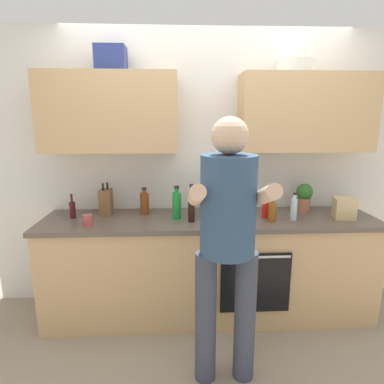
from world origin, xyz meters
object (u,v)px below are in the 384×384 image
Objects in this scene: bottle_syrup at (272,211)px; bottle_water at (294,208)px; knife_block at (106,202)px; grocery_bag_produce at (215,203)px; grocery_bag_bread at (344,208)px; person_standing at (228,234)px; bottle_soda at (177,205)px; bottle_wine at (73,209)px; bottle_soy at (192,206)px; bottle_vinegar at (145,203)px; cup_tea at (240,211)px; bottle_hotsauce at (266,208)px; cup_ceramic at (88,220)px; potted_herb at (304,196)px.

bottle_syrup is 0.19m from bottle_water.
grocery_bag_produce is (0.95, -0.10, 0.00)m from knife_block.
person_standing is at bearing -147.28° from grocery_bag_bread.
bottle_soda is at bearing -14.25° from knife_block.
knife_block is at bearing 165.75° from bottle_soda.
bottle_wine is at bearing -179.84° from grocery_bag_produce.
bottle_soy reaches higher than grocery_bag_produce.
bottle_vinegar reaches higher than grocery_bag_produce.
bottle_vinegar is at bearing 173.78° from cup_tea.
person_standing reaches higher than grocery_bag_bread.
knife_block reaches higher than bottle_hotsauce.
bottle_hotsauce is at bearing -15.91° from cup_tea.
grocery_bag_produce is at bearing -6.18° from knife_block.
bottle_vinegar is 2.81× the size of cup_ceramic.
knife_block is (-1.59, 0.25, 0.01)m from bottle_water.
potted_herb is (0.84, 0.92, 0.01)m from person_standing.
bottle_wine is (-1.19, 0.82, -0.06)m from person_standing.
bottle_vinegar is 0.62m from grocery_bag_produce.
cup_ceramic is at bearing -168.82° from grocery_bag_produce.
cup_ceramic is at bearing -171.07° from cup_tea.
grocery_bag_bread is (2.04, -0.21, -0.02)m from knife_block.
grocery_bag_bread is (1.09, -0.11, -0.03)m from grocery_bag_produce.
cup_tea is 0.31× the size of knife_block.
bottle_water is (0.97, -0.09, -0.02)m from bottle_soda.
potted_herb is 1.49× the size of grocery_bag_bread.
bottle_hotsauce is (-0.21, 0.08, -0.02)m from bottle_water.
cup_tea is at bearing 8.93° from cup_ceramic.
cup_tea is (0.83, -0.09, -0.06)m from bottle_vinegar.
knife_block reaches higher than bottle_water.
bottle_water is 1.33× the size of grocery_bag_bread.
person_standing is 7.57× the size of bottle_syrup.
person_standing is at bearing -56.71° from bottle_vinegar.
knife_block is (-1.38, 0.17, 0.03)m from bottle_hotsauce.
person_standing is 7.27× the size of bottle_vinegar.
bottle_hotsauce is 0.77× the size of potted_herb.
bottle_hotsauce is at bearing -7.01° from knife_block.
bottle_syrup is 0.82× the size of knife_block.
potted_herb is (0.37, 0.27, 0.05)m from bottle_syrup.
bottle_wine is at bearing 177.81° from bottle_hotsauce.
bottle_hotsauce is 0.22m from cup_tea.
bottle_soy reaches higher than bottle_vinegar.
person_standing is at bearing -126.02° from bottle_syrup.
bottle_vinegar is at bearing 149.67° from bottle_soy.
potted_herb is (1.03, 0.25, 0.01)m from bottle_soy.
cup_ceramic is at bearing -168.01° from bottle_soda.
bottle_vinegar is (-1.25, 0.23, 0.00)m from bottle_water.
bottle_soda is (-0.31, 0.77, -0.01)m from person_standing.
bottle_water is at bearing 9.23° from bottle_syrup.
bottle_wine reaches higher than bottle_hotsauce.
knife_block is (-0.62, 0.16, -0.01)m from bottle_soda.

